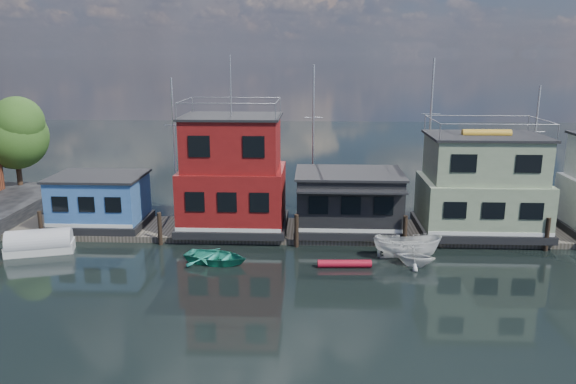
# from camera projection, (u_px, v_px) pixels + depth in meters

# --- Properties ---
(ground) EXTENTS (160.00, 160.00, 0.00)m
(ground) POSITION_uv_depth(u_px,v_px,m) (371.00, 310.00, 27.62)
(ground) COLOR black
(ground) RESTS_ON ground
(dock) EXTENTS (48.00, 5.00, 0.40)m
(dock) POSITION_uv_depth(u_px,v_px,m) (355.00, 232.00, 39.21)
(dock) COLOR #595147
(dock) RESTS_ON ground
(houseboat_blue) EXTENTS (6.40, 4.90, 3.66)m
(houseboat_blue) POSITION_uv_depth(u_px,v_px,m) (100.00, 201.00, 39.55)
(houseboat_blue) COLOR black
(houseboat_blue) RESTS_ON dock
(houseboat_red) EXTENTS (7.40, 5.90, 11.86)m
(houseboat_red) POSITION_uv_depth(u_px,v_px,m) (233.00, 176.00, 38.66)
(houseboat_red) COLOR black
(houseboat_red) RESTS_ON dock
(houseboat_dark) EXTENTS (7.40, 6.10, 4.06)m
(houseboat_dark) POSITION_uv_depth(u_px,v_px,m) (349.00, 201.00, 38.68)
(houseboat_dark) COLOR black
(houseboat_dark) RESTS_ON dock
(houseboat_green) EXTENTS (8.40, 5.90, 7.03)m
(houseboat_green) POSITION_uv_depth(u_px,v_px,m) (482.00, 186.00, 38.02)
(houseboat_green) COLOR black
(houseboat_green) RESTS_ON dock
(pilings) EXTENTS (42.28, 0.28, 2.20)m
(pilings) POSITION_uv_depth(u_px,v_px,m) (353.00, 232.00, 36.29)
(pilings) COLOR #2D2116
(pilings) RESTS_ON ground
(background_masts) EXTENTS (36.40, 0.16, 12.00)m
(background_masts) POSITION_uv_depth(u_px,v_px,m) (413.00, 143.00, 43.53)
(background_masts) COLOR silver
(background_masts) RESTS_ON ground
(red_kayak) EXTENTS (3.20, 0.63, 0.47)m
(red_kayak) POSITION_uv_depth(u_px,v_px,m) (345.00, 264.00, 33.11)
(red_kayak) COLOR #AC1226
(red_kayak) RESTS_ON ground
(motorboat) EXTENTS (4.20, 1.74, 1.59)m
(motorboat) POSITION_uv_depth(u_px,v_px,m) (407.00, 247.00, 34.38)
(motorboat) COLOR white
(motorboat) RESTS_ON ground
(dinghy_white) EXTENTS (2.81, 2.58, 1.24)m
(dinghy_white) POSITION_uv_depth(u_px,v_px,m) (415.00, 256.00, 33.26)
(dinghy_white) COLOR silver
(dinghy_white) RESTS_ON ground
(tarp_runabout) EXTENTS (4.34, 2.71, 1.65)m
(tarp_runabout) POSITION_uv_depth(u_px,v_px,m) (40.00, 244.00, 35.47)
(tarp_runabout) COLOR beige
(tarp_runabout) RESTS_ON ground
(dinghy_teal) EXTENTS (4.46, 3.68, 0.80)m
(dinghy_teal) POSITION_uv_depth(u_px,v_px,m) (216.00, 257.00, 33.76)
(dinghy_teal) COLOR teal
(dinghy_teal) RESTS_ON ground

